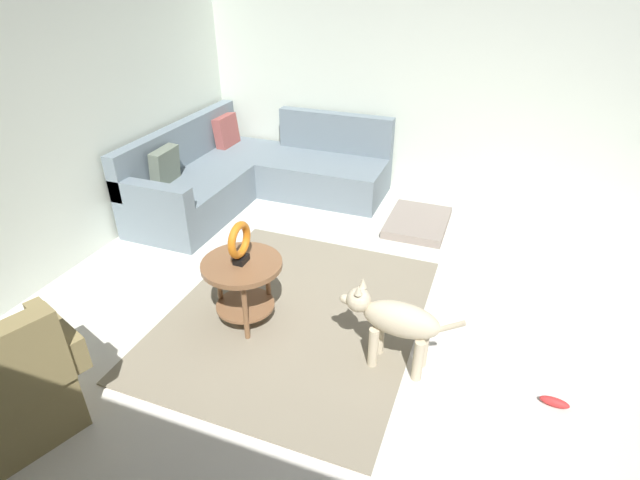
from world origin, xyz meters
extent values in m
cube|color=silver|center=(0.00, 0.00, -0.05)|extent=(6.00, 6.00, 0.10)
cube|color=silver|center=(0.00, 2.94, 1.35)|extent=(6.00, 0.12, 2.70)
cube|color=silver|center=(2.94, 0.00, 1.35)|extent=(0.12, 6.00, 2.70)
cube|color=gray|center=(0.15, 0.70, 0.01)|extent=(2.30, 1.90, 0.01)
cube|color=slate|center=(1.73, 2.41, 0.21)|extent=(2.20, 0.85, 0.42)
cube|color=slate|center=(1.73, 2.76, 0.65)|extent=(2.20, 0.14, 0.46)
cube|color=slate|center=(2.41, 1.28, 0.21)|extent=(0.85, 1.40, 0.42)
cube|color=slate|center=(2.76, 1.28, 0.65)|extent=(0.14, 1.40, 0.46)
cube|color=slate|center=(0.71, 2.41, 0.53)|extent=(0.16, 0.85, 0.22)
cube|color=#994C47|center=(2.48, 2.61, 0.59)|extent=(0.38, 0.17, 0.39)
cube|color=slate|center=(1.23, 2.61, 0.59)|extent=(0.39, 0.18, 0.39)
cube|color=olive|center=(-1.44, 1.83, 0.20)|extent=(0.77, 0.77, 0.40)
cube|color=olive|center=(-1.52, 1.59, 0.64)|extent=(0.61, 0.34, 0.48)
cube|color=olive|center=(-1.11, 1.71, 0.51)|extent=(0.30, 0.60, 0.22)
cylinder|color=brown|center=(-0.04, 1.03, 0.52)|extent=(0.60, 0.60, 0.04)
cylinder|color=brown|center=(-0.04, 1.03, 0.15)|extent=(0.45, 0.45, 0.02)
cylinder|color=brown|center=(-0.04, 1.24, 0.25)|extent=(0.04, 0.04, 0.50)
cylinder|color=brown|center=(-0.23, 0.92, 0.25)|extent=(0.04, 0.04, 0.50)
cylinder|color=brown|center=(0.15, 0.92, 0.25)|extent=(0.04, 0.04, 0.50)
cube|color=black|center=(-0.04, 1.03, 0.57)|extent=(0.12, 0.08, 0.05)
torus|color=orange|center=(-0.04, 1.03, 0.73)|extent=(0.28, 0.06, 0.28)
cube|color=gray|center=(1.98, 0.08, 0.04)|extent=(0.80, 0.60, 0.09)
cylinder|color=beige|center=(-0.17, -0.02, 0.16)|extent=(0.07, 0.07, 0.32)
cylinder|color=beige|center=(-0.03, -0.03, 0.16)|extent=(0.07, 0.07, 0.32)
cylinder|color=beige|center=(-0.18, -0.34, 0.16)|extent=(0.07, 0.07, 0.32)
cylinder|color=beige|center=(-0.04, -0.34, 0.16)|extent=(0.07, 0.07, 0.32)
ellipsoid|color=beige|center=(-0.11, -0.18, 0.40)|extent=(0.25, 0.53, 0.24)
sphere|color=beige|center=(-0.09, 0.12, 0.48)|extent=(0.17, 0.17, 0.17)
ellipsoid|color=beige|center=(-0.09, 0.19, 0.46)|extent=(0.08, 0.12, 0.07)
cone|color=beige|center=(-0.14, 0.11, 0.59)|extent=(0.06, 0.06, 0.07)
cone|color=beige|center=(-0.05, 0.10, 0.59)|extent=(0.06, 0.06, 0.07)
cylinder|color=beige|center=(-0.12, -0.49, 0.44)|extent=(0.05, 0.20, 0.16)
ellipsoid|color=red|center=(-0.10, -1.20, 0.03)|extent=(0.08, 0.18, 0.06)
camera|label=1|loc=(-2.70, -0.60, 2.50)|focal=27.88mm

